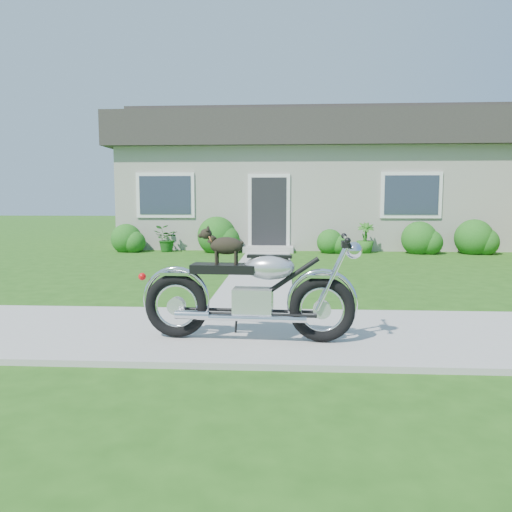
{
  "coord_description": "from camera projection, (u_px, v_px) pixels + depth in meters",
  "views": [
    {
      "loc": [
        -1.02,
        -5.36,
        1.47
      ],
      "look_at": [
        -1.4,
        1.0,
        0.75
      ],
      "focal_mm": 35.0,
      "sensor_mm": 36.0,
      "label": 1
    }
  ],
  "objects": [
    {
      "name": "ground",
      "position": [
        378.0,
        336.0,
        5.42
      ],
      "size": [
        80.0,
        80.0,
        0.0
      ],
      "primitive_type": "plane",
      "color": "#235114",
      "rests_on": "ground"
    },
    {
      "name": "sidewalk",
      "position": [
        378.0,
        334.0,
        5.42
      ],
      "size": [
        24.0,
        2.2,
        0.04
      ],
      "primitive_type": "cube",
      "color": "#9E9B93",
      "rests_on": "ground"
    },
    {
      "name": "house",
      "position": [
        316.0,
        180.0,
        17.08
      ],
      "size": [
        12.6,
        7.03,
        4.5
      ],
      "color": "#A6A196",
      "rests_on": "ground"
    },
    {
      "name": "potted_plant_left",
      "position": [
        165.0,
        239.0,
        14.12
      ],
      "size": [
        0.75,
        0.68,
        0.74
      ],
      "primitive_type": "imported",
      "rotation": [
        0.0,
        0.0,
        3.31
      ],
      "color": "#185115",
      "rests_on": "ground"
    },
    {
      "name": "shrub_row",
      "position": [
        318.0,
        238.0,
        13.81
      ],
      "size": [
        10.57,
        1.09,
        1.09
      ],
      "color": "#205D18",
      "rests_on": "ground"
    },
    {
      "name": "walkway",
      "position": [
        262.0,
        269.0,
        10.47
      ],
      "size": [
        1.2,
        8.0,
        0.03
      ],
      "primitive_type": "cube",
      "color": "#9E9B93",
      "rests_on": "ground"
    },
    {
      "name": "motorcycle_with_dog",
      "position": [
        252.0,
        291.0,
        5.06
      ],
      "size": [
        2.22,
        0.6,
        1.14
      ],
      "rotation": [
        0.0,
        0.0,
        -0.06
      ],
      "color": "black",
      "rests_on": "sidewalk"
    },
    {
      "name": "potted_plant_right",
      "position": [
        365.0,
        238.0,
        13.78
      ],
      "size": [
        0.47,
        0.47,
        0.84
      ],
      "primitive_type": "imported",
      "rotation": [
        0.0,
        0.0,
        6.28
      ],
      "color": "#2B6D1E",
      "rests_on": "ground"
    }
  ]
}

